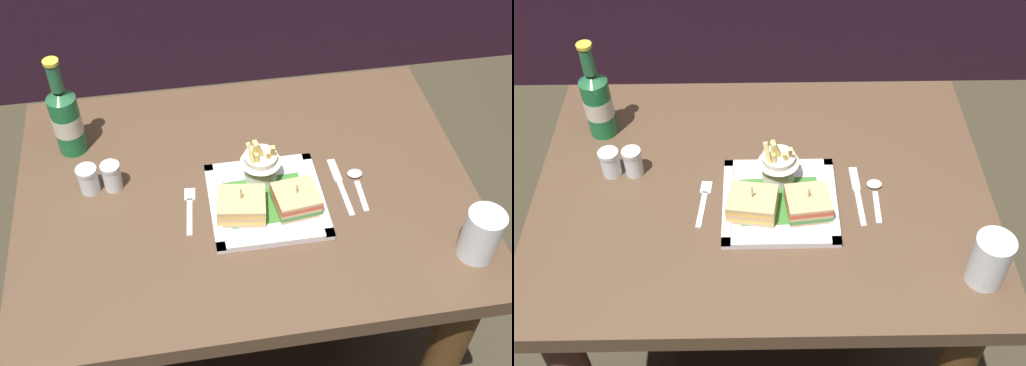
% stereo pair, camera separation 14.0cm
% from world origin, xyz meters
% --- Properties ---
extents(ground_plane, '(6.00, 6.00, 0.00)m').
position_xyz_m(ground_plane, '(0.00, 0.00, 0.00)').
color(ground_plane, '#383222').
extents(dining_table, '(1.02, 0.76, 0.73)m').
position_xyz_m(dining_table, '(0.00, 0.00, 0.58)').
color(dining_table, brown).
rests_on(dining_table, ground_plane).
extents(square_plate, '(0.25, 0.25, 0.02)m').
position_xyz_m(square_plate, '(0.04, -0.05, 0.74)').
color(square_plate, white).
rests_on(square_plate, dining_table).
extents(sandwich_half_left, '(0.11, 0.10, 0.08)m').
position_xyz_m(sandwich_half_left, '(-0.02, -0.08, 0.76)').
color(sandwich_half_left, tan).
rests_on(sandwich_half_left, square_plate).
extents(sandwich_half_right, '(0.10, 0.10, 0.07)m').
position_xyz_m(sandwich_half_right, '(0.10, -0.08, 0.76)').
color(sandwich_half_right, tan).
rests_on(sandwich_half_right, square_plate).
extents(fries_cup, '(0.09, 0.09, 0.12)m').
position_xyz_m(fries_cup, '(0.04, 0.02, 0.79)').
color(fries_cup, silver).
rests_on(fries_cup, square_plate).
extents(beer_bottle, '(0.07, 0.07, 0.25)m').
position_xyz_m(beer_bottle, '(-0.38, 0.20, 0.82)').
color(beer_bottle, '#1B6C38').
rests_on(beer_bottle, dining_table).
extents(water_glass, '(0.08, 0.08, 0.12)m').
position_xyz_m(water_glass, '(0.43, -0.26, 0.78)').
color(water_glass, silver).
rests_on(water_glass, dining_table).
extents(fork, '(0.03, 0.14, 0.00)m').
position_xyz_m(fork, '(-0.13, -0.04, 0.73)').
color(fork, silver).
rests_on(fork, dining_table).
extents(knife, '(0.02, 0.18, 0.00)m').
position_xyz_m(knife, '(0.21, -0.02, 0.73)').
color(knife, silver).
rests_on(knife, dining_table).
extents(spoon, '(0.04, 0.12, 0.01)m').
position_xyz_m(spoon, '(0.25, -0.02, 0.73)').
color(spoon, silver).
rests_on(spoon, dining_table).
extents(salt_shaker, '(0.05, 0.05, 0.07)m').
position_xyz_m(salt_shaker, '(-0.34, 0.05, 0.76)').
color(salt_shaker, silver).
rests_on(salt_shaker, dining_table).
extents(pepper_shaker, '(0.04, 0.04, 0.07)m').
position_xyz_m(pepper_shaker, '(-0.29, 0.05, 0.76)').
color(pepper_shaker, silver).
rests_on(pepper_shaker, dining_table).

